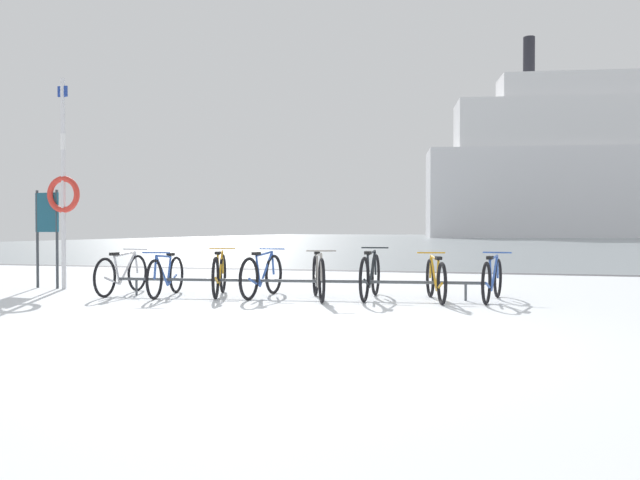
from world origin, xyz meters
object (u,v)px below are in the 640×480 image
Objects in this scene: bicycle_5 at (370,276)px; bicycle_7 at (492,279)px; bicycle_0 at (122,274)px; bicycle_2 at (219,274)px; ferry_ship at (570,170)px; bicycle_1 at (166,276)px; rescue_post at (63,188)px; bicycle_4 at (318,277)px; bicycle_6 at (436,279)px; info_sign at (47,222)px; bicycle_3 at (262,275)px.

bicycle_7 is (1.91, 0.18, -0.03)m from bicycle_5.
bicycle_0 is at bearing -173.94° from bicycle_5.
ferry_ship is at bearing 78.82° from bicycle_2.
bicycle_0 is 1.74m from bicycle_2.
bicycle_5 is at bearing -99.35° from ferry_ship.
bicycle_1 is 0.04× the size of ferry_ship.
bicycle_2 is 2.55m from bicycle_5.
bicycle_4 is at bearing -4.33° from rescue_post.
bicycle_6 is at bearing 3.52° from bicycle_2.
bicycle_5 is 76.90m from ferry_ship.
rescue_post reaches higher than bicycle_0.
info_sign reaches higher than bicycle_6.
rescue_post is at bearing -9.02° from info_sign.
info_sign is at bearing 178.68° from bicycle_5.
bicycle_4 is 0.86× the size of info_sign.
bicycle_2 is 0.96× the size of bicycle_3.
bicycle_1 is 0.87× the size of info_sign.
bicycle_6 is at bearing 4.28° from bicycle_3.
bicycle_5 reaches higher than bicycle_1.
bicycle_3 is 0.04× the size of ferry_ship.
bicycle_3 is 77.43m from ferry_ship.
bicycle_1 is at bearing -173.44° from bicycle_6.
bicycle_5 is 1.05m from bicycle_6.
bicycle_1 is (0.89, -0.08, -0.01)m from bicycle_0.
bicycle_3 is at bearing -100.63° from ferry_ship.
bicycle_3 is 1.79m from bicycle_5.
bicycle_2 is 0.96× the size of bicycle_7.
info_sign is at bearing 174.10° from bicycle_2.
bicycle_3 is at bearing 10.52° from bicycle_1.
bicycle_0 is at bearing -18.51° from rescue_post.
bicycle_5 is 0.94× the size of info_sign.
bicycle_7 is at bearing -97.95° from ferry_ship.
bicycle_1 is 2.61m from bicycle_4.
bicycle_3 is 0.95× the size of bicycle_5.
bicycle_2 is at bearing 6.98° from bicycle_0.
info_sign is 0.05× the size of ferry_ship.
rescue_post is at bearing 166.16° from bicycle_1.
bicycle_2 is 1.75m from bicycle_4.
ferry_ship is (10.51, 75.24, 8.41)m from bicycle_7.
bicycle_3 reaches higher than bicycle_1.
ferry_ship reaches higher than bicycle_3.
bicycle_3 is at bearing -172.56° from bicycle_5.
bicycle_4 is at bearing -2.08° from bicycle_2.
bicycle_2 is 77.58m from ferry_ship.
bicycle_3 reaches higher than bicycle_0.
ferry_ship reaches higher than bicycle_6.
bicycle_2 is 0.04× the size of ferry_ship.
bicycle_3 is 2.83m from bicycle_6.
bicycle_5 reaches higher than bicycle_2.
info_sign is at bearing 175.31° from bicycle_4.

